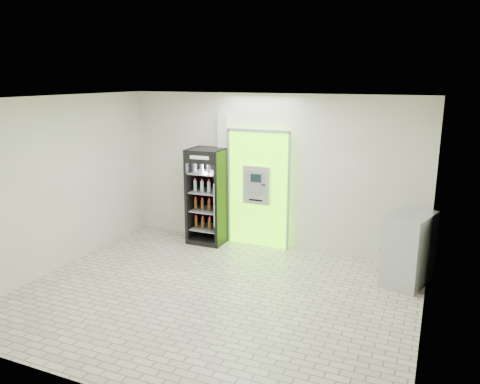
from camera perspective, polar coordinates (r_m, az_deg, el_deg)
The scene contains 7 objects.
ground at distance 7.44m, azimuth -3.22°, elevation -12.47°, with size 6.00×6.00×0.00m, color beige.
room_shell at distance 6.82m, azimuth -3.43°, elevation 1.53°, with size 6.00×6.00×6.00m.
atm_assembly at distance 9.21m, azimuth 2.30°, elevation 0.50°, with size 1.30×0.24×2.33m.
pillar at distance 9.51m, azimuth -2.00°, elevation 1.73°, with size 0.22×0.11×2.60m.
beverage_cooler at distance 9.46m, azimuth -3.90°, elevation -0.71°, with size 0.73×0.69×1.92m.
steel_cabinet at distance 8.09m, azimuth 19.86°, elevation -6.54°, with size 0.83×1.02×1.18m.
exit_sign at distance 7.44m, azimuth 22.91°, elevation 3.67°, with size 0.02×0.22×0.26m.
Camera 1 is at (3.02, -5.94, 3.30)m, focal length 35.00 mm.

